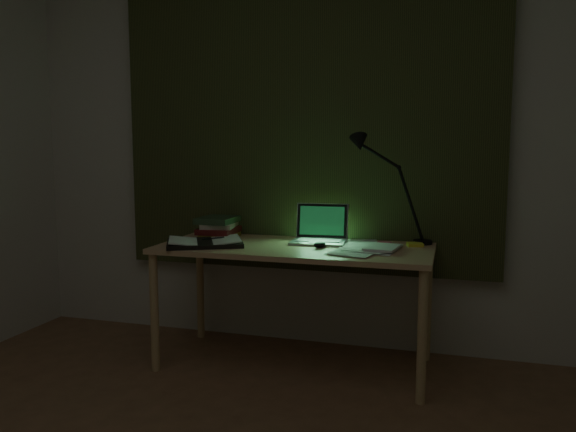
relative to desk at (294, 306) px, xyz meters
name	(u,v)px	position (x,y,z in m)	size (l,w,h in m)	color
wall_back	(306,132)	(-0.04, 0.39, 0.93)	(3.50, 0.00, 2.50)	silver
curtain	(305,96)	(-0.04, 0.35, 1.13)	(2.20, 0.06, 2.00)	#30371B
desk	(294,306)	(0.00, 0.00, 0.00)	(1.42, 0.62, 0.65)	tan
laptop	(318,224)	(0.10, 0.11, 0.43)	(0.29, 0.32, 0.21)	silver
open_textbook	(205,242)	(-0.46, -0.11, 0.34)	(0.39, 0.28, 0.03)	white
book_stack	(219,227)	(-0.49, 0.14, 0.39)	(0.19, 0.23, 0.12)	white
loose_papers	(373,247)	(0.41, 0.02, 0.33)	(0.34, 0.36, 0.02)	silver
mouse	(320,245)	(0.14, -0.01, 0.34)	(0.05, 0.09, 0.03)	black
sticky_yellow	(415,244)	(0.61, 0.17, 0.33)	(0.08, 0.08, 0.02)	yellow
sticky_pink	(384,244)	(0.45, 0.16, 0.33)	(0.07, 0.07, 0.01)	#EC5C74
desk_lamp	(424,192)	(0.64, 0.25, 0.60)	(0.37, 0.29, 0.55)	black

